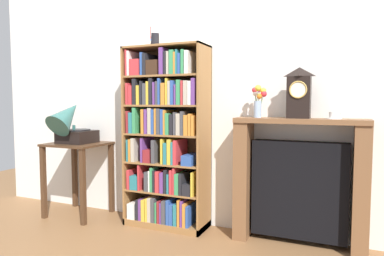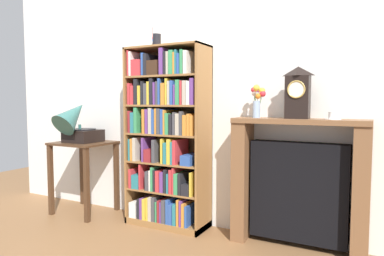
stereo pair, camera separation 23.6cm
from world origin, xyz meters
The scene contains 10 objects.
ground_plane centered at (0.00, 0.00, -0.01)m, with size 7.64×6.40×0.02m, color brown.
wall_back centered at (0.11, 0.32, 1.30)m, with size 4.64×0.08×2.60m, color silver.
bookshelf centered at (-0.01, 0.11, 0.82)m, with size 0.78×0.33×1.69m.
cup_stack centered at (-0.13, 0.14, 1.79)m, with size 0.09×0.08×0.21m.
side_table_left centered at (-0.99, 0.03, 0.57)m, with size 0.57×0.51×0.76m.
gramophone centered at (-0.99, -0.05, 0.96)m, with size 0.32×0.50×0.49m.
fireplace_mantel centered at (1.20, 0.17, 0.51)m, with size 1.04×0.28×1.05m.
mantel_clock centered at (1.19, 0.14, 1.25)m, with size 0.18×0.13×0.41m.
flower_vase centered at (0.86, 0.14, 1.20)m, with size 0.13×0.12×0.27m.
teacup_with_saucer centered at (1.45, 0.15, 1.07)m, with size 0.12×0.12×0.06m.
Camera 1 is at (1.52, -2.77, 1.18)m, focal length 32.65 mm.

